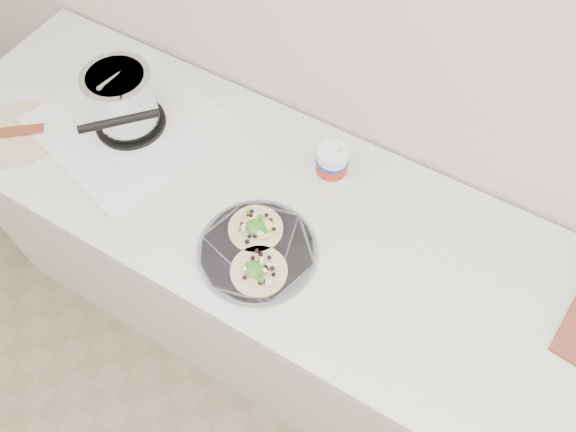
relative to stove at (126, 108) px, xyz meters
The scene contains 5 objects.
counter 0.86m from the stove, ahead, with size 2.44×0.66×0.90m.
stove is the anchor object (origin of this frame).
taco_plate 0.56m from the stove, 17.22° to the right, with size 0.30×0.30×0.04m.
tub 0.60m from the stove, 13.62° to the left, with size 0.09×0.09×0.20m.
bacon_plate 0.33m from the stove, 144.11° to the right, with size 0.24×0.24×0.02m.
Camera 1 is at (0.27, 0.73, 2.14)m, focal length 35.00 mm.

